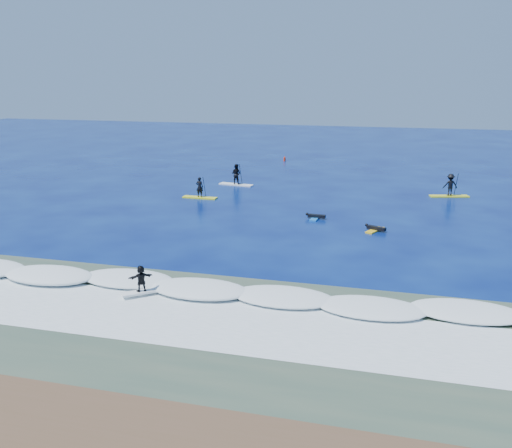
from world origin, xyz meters
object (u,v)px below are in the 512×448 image
(prone_paddler_far, at_px, (316,217))
(sup_paddler_left, at_px, (200,191))
(marker_buoy, at_px, (285,159))
(wave_surfer, at_px, (141,280))
(sup_paddler_center, at_px, (236,176))
(sup_paddler_right, at_px, (450,186))
(prone_paddler_near, at_px, (375,229))

(prone_paddler_far, bearing_deg, sup_paddler_left, 71.27)
(marker_buoy, bearing_deg, wave_surfer, -86.61)
(sup_paddler_center, bearing_deg, marker_buoy, 95.02)
(sup_paddler_center, height_order, wave_surfer, sup_paddler_center)
(sup_paddler_center, xyz_separation_m, marker_buoy, (1.19, 15.71, -0.58))
(sup_paddler_right, bearing_deg, marker_buoy, 122.79)
(sup_paddler_center, xyz_separation_m, prone_paddler_near, (13.54, -12.89, -0.72))
(sup_paddler_right, distance_m, prone_paddler_near, 13.72)
(sup_paddler_right, relative_size, prone_paddler_far, 1.78)
(sup_paddler_left, bearing_deg, prone_paddler_near, -22.48)
(prone_paddler_far, height_order, marker_buoy, marker_buoy)
(prone_paddler_near, distance_m, wave_surfer, 17.46)
(sup_paddler_center, distance_m, marker_buoy, 15.77)
(sup_paddler_left, xyz_separation_m, sup_paddler_center, (1.25, 6.28, 0.22))
(sup_paddler_left, xyz_separation_m, prone_paddler_near, (14.79, -6.60, -0.51))
(sup_paddler_left, xyz_separation_m, prone_paddler_far, (10.45, -4.39, -0.51))
(sup_paddler_left, relative_size, wave_surfer, 1.69)
(sup_paddler_left, height_order, sup_paddler_center, sup_paddler_center)
(sup_paddler_left, bearing_deg, marker_buoy, 85.27)
(sup_paddler_right, distance_m, marker_buoy, 23.86)
(prone_paddler_far, bearing_deg, sup_paddler_right, -38.95)
(prone_paddler_far, relative_size, wave_surfer, 1.07)
(sup_paddler_left, distance_m, sup_paddler_right, 21.01)
(marker_buoy, bearing_deg, prone_paddler_near, -66.63)
(prone_paddler_far, distance_m, marker_buoy, 27.57)
(sup_paddler_left, xyz_separation_m, marker_buoy, (2.43, 21.99, -0.36))
(wave_surfer, bearing_deg, sup_paddler_left, 62.23)
(sup_paddler_center, relative_size, prone_paddler_near, 1.77)
(sup_paddler_left, xyz_separation_m, sup_paddler_right, (20.14, 6.01, 0.24))
(sup_paddler_left, distance_m, prone_paddler_far, 11.35)
(sup_paddler_center, relative_size, wave_surfer, 1.93)
(sup_paddler_left, bearing_deg, prone_paddler_far, -21.18)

